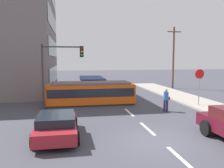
{
  "coord_description": "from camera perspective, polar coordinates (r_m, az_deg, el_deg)",
  "views": [
    {
      "loc": [
        -4.16,
        -10.1,
        3.82
      ],
      "look_at": [
        -0.94,
        7.76,
        1.89
      ],
      "focal_mm": 37.75,
      "sensor_mm": 36.0,
      "label": 1
    }
  ],
  "objects": [
    {
      "name": "city_bus",
      "position": [
        26.24,
        -4.9,
        -0.04
      ],
      "size": [
        2.59,
        5.5,
        1.81
      ],
      "color": "#354E9B",
      "rests_on": "ground"
    },
    {
      "name": "sidewalk_curb_right",
      "position": [
        19.83,
        23.68,
        -5.36
      ],
      "size": [
        3.2,
        36.0,
        0.14
      ],
      "primitive_type": "cube",
      "color": "#A0978D",
      "rests_on": "ground"
    },
    {
      "name": "streetcar_tram",
      "position": [
        20.04,
        -5.24,
        -2.1
      ],
      "size": [
        7.27,
        2.58,
        1.9
      ],
      "color": "#EF5711",
      "rests_on": "ground"
    },
    {
      "name": "stop_sign",
      "position": [
        20.06,
        20.4,
        1.03
      ],
      "size": [
        0.76,
        0.07,
        2.88
      ],
      "color": "gray",
      "rests_on": "sidewalk_curb_right"
    },
    {
      "name": "lane_stripe_2",
      "position": [
        17.06,
        4.19,
        -6.88
      ],
      "size": [
        0.16,
        2.4,
        0.01
      ],
      "primitive_type": "cube",
      "color": "silver",
      "rests_on": "ground"
    },
    {
      "name": "lane_stripe_0",
      "position": [
        9.87,
        16.34,
        -16.94
      ],
      "size": [
        0.16,
        2.4,
        0.01
      ],
      "primitive_type": "cube",
      "color": "silver",
      "rests_on": "ground"
    },
    {
      "name": "parked_sedan_mid",
      "position": [
        23.99,
        -13.41,
        -1.76
      ],
      "size": [
        2.15,
        4.14,
        1.19
      ],
      "color": "#25552E",
      "rests_on": "ground"
    },
    {
      "name": "parked_sedan_near",
      "position": [
        11.88,
        -13.31,
        -9.73
      ],
      "size": [
        2.11,
        4.18,
        1.19
      ],
      "color": "maroon",
      "rests_on": "ground"
    },
    {
      "name": "lane_stripe_4",
      "position": [
        32.27,
        -2.74,
        -0.73
      ],
      "size": [
        0.16,
        2.4,
        0.01
      ],
      "primitive_type": "cube",
      "color": "silver",
      "rests_on": "ground"
    },
    {
      "name": "lane_stripe_1",
      "position": [
        13.35,
        8.53,
        -10.62
      ],
      "size": [
        0.16,
        2.4,
        0.01
      ],
      "primitive_type": "cube",
      "color": "silver",
      "rests_on": "ground"
    },
    {
      "name": "ground_plane",
      "position": [
        20.88,
        1.45,
        -4.48
      ],
      "size": [
        120.0,
        120.0,
        0.0
      ],
      "primitive_type": "plane",
      "color": "#3F404A"
    },
    {
      "name": "utility_pole_mid",
      "position": [
        31.82,
        14.65,
        6.44
      ],
      "size": [
        1.8,
        0.24,
        7.91
      ],
      "color": "brown",
      "rests_on": "ground"
    },
    {
      "name": "traffic_light_mast",
      "position": [
        18.3,
        -12.59,
        4.87
      ],
      "size": [
        3.14,
        0.33,
        4.93
      ],
      "color": "#333333",
      "rests_on": "ground"
    },
    {
      "name": "pedestrian_crossing",
      "position": [
        17.67,
        12.96,
        -3.46
      ],
      "size": [
        0.51,
        0.36,
        1.67
      ],
      "color": "navy",
      "rests_on": "ground"
    },
    {
      "name": "lane_stripe_3",
      "position": [
        26.38,
        -1.04,
        -2.25
      ],
      "size": [
        0.16,
        2.4,
        0.01
      ],
      "primitive_type": "cube",
      "color": "silver",
      "rests_on": "ground"
    }
  ]
}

